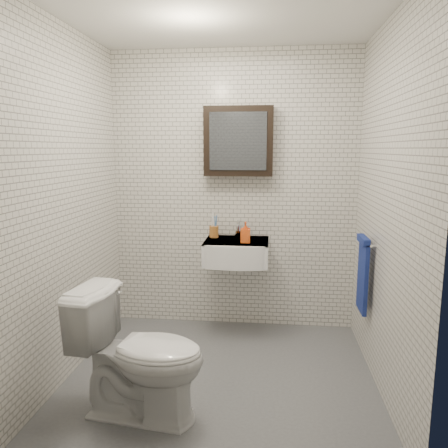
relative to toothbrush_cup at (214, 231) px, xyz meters
The scene contains 9 objects.
ground 1.27m from the toothbrush_cup, 79.46° to the right, with size 2.20×2.00×0.01m, color #53555B.
room_shell 1.06m from the toothbrush_cup, 79.46° to the right, with size 2.22×2.02×2.51m.
washbasin 0.30m from the toothbrush_cup, 35.36° to the right, with size 0.55×0.50×0.20m.
faucet 0.22m from the toothbrush_cup, 11.60° to the left, with size 0.06×0.20×0.15m.
mirror_cabinet 0.82m from the toothbrush_cup, 10.62° to the left, with size 0.60×0.15×0.60m.
towel_rail 1.34m from the toothbrush_cup, 23.92° to the right, with size 0.09×0.30×0.58m.
toothbrush_cup is the anchor object (origin of this frame).
soap_bottle 0.36m from the toothbrush_cup, 33.37° to the right, with size 0.08×0.08×0.18m, color orange.
toilet 1.52m from the toothbrush_cup, 100.75° to the right, with size 0.45×0.79×0.81m, color white.
Camera 1 is at (0.35, -2.93, 1.64)m, focal length 35.00 mm.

